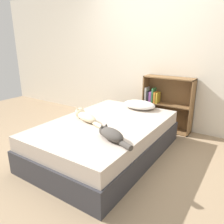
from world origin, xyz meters
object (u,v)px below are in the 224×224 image
object	(u,v)px
bed	(106,138)
cat_light	(85,116)
pillow	(139,105)
bookshelf	(166,102)
cat_dark	(111,134)

from	to	relation	value
bed	cat_light	bearing A→B (deg)	-160.14
pillow	bookshelf	bearing A→B (deg)	65.06
pillow	cat_light	distance (m)	0.98
pillow	cat_dark	distance (m)	1.26
pillow	cat_light	bearing A→B (deg)	-111.58
cat_dark	pillow	bearing A→B (deg)	-56.49
bed	cat_light	distance (m)	0.42
bed	cat_dark	bearing A→B (deg)	-48.55
cat_light	cat_dark	size ratio (longest dim) A/B	1.16
cat_light	bookshelf	distance (m)	1.58
cat_dark	cat_light	bearing A→B (deg)	-5.66
cat_dark	bookshelf	bearing A→B (deg)	-68.35
pillow	cat_dark	bearing A→B (deg)	-77.22
bed	cat_light	size ratio (longest dim) A/B	3.44
bed	cat_dark	world-z (taller)	cat_dark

